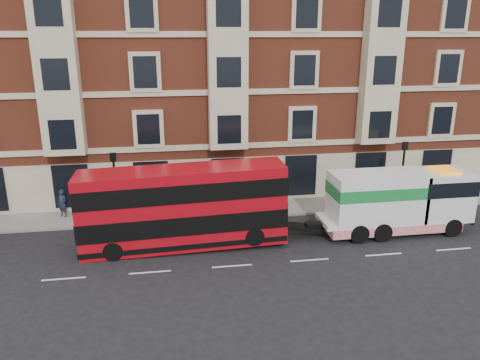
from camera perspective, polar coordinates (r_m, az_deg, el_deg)
The scene contains 8 objects.
ground at distance 23.59m, azimuth -0.99°, elevation -10.45°, with size 120.00×120.00×0.00m, color black.
sidewalk at distance 30.34m, azimuth -3.01°, elevation -3.77°, with size 90.00×3.00×0.15m, color slate.
victorian_terrace at distance 35.83m, azimuth -3.80°, elevation 15.83°, with size 45.00×12.00×20.40m.
lamp_post_west at distance 28.29m, azimuth -14.97°, elevation -0.37°, with size 0.35×0.15×4.35m.
lamp_post_east at distance 31.83m, azimuth 19.20°, elevation 1.21°, with size 0.35×0.15×4.35m.
double_decker_bus at distance 24.92m, azimuth -6.94°, elevation -3.16°, with size 10.81×2.48×4.38m.
tow_truck at distance 28.12m, azimuth 18.46°, elevation -2.43°, with size 8.66×2.56×3.61m.
pedestrian at distance 30.89m, azimuth -20.84°, elevation -2.68°, with size 0.63×0.42×1.74m, color #1B2437.
Camera 1 is at (-2.91, -20.65, 11.01)m, focal length 35.00 mm.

